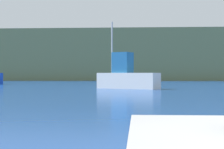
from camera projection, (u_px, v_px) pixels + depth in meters
hillside_backdrop at (145, 56)px, 74.43m from camera, size 140.00×16.51×8.93m
fishing_boat_white at (127, 77)px, 31.21m from camera, size 5.05×3.53×5.35m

